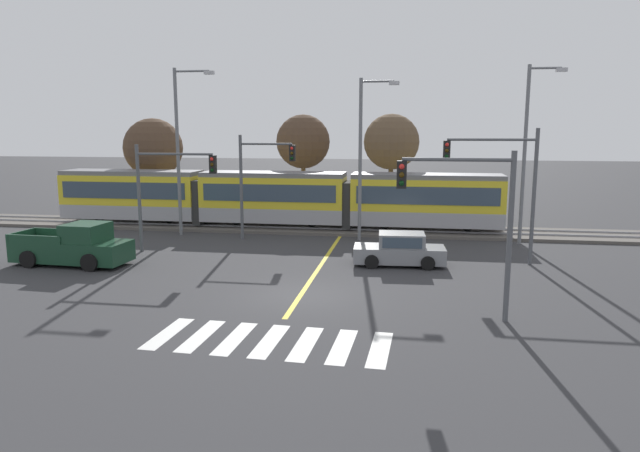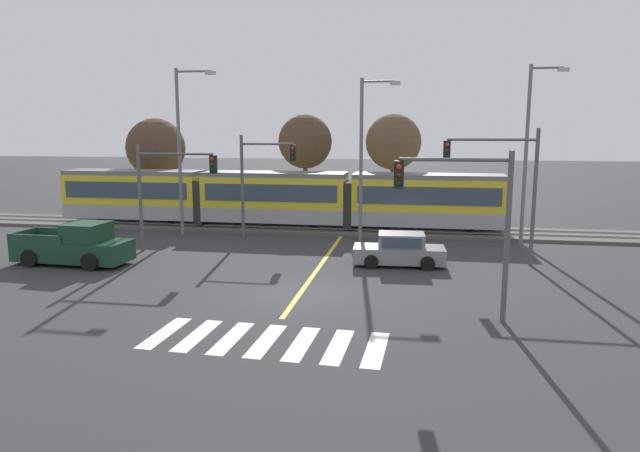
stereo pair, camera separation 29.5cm
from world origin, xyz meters
name	(u,v)px [view 2 (the right image)]	position (x,y,z in m)	size (l,w,h in m)	color
ground_plane	(299,295)	(0.00, 0.00, 0.00)	(200.00, 200.00, 0.00)	#333335
track_bed	(345,229)	(0.00, 14.17, 0.09)	(120.00, 4.00, 0.18)	#56514C
rail_near	(344,229)	(0.00, 13.45, 0.23)	(120.00, 0.08, 0.10)	#939399
rail_far	(347,225)	(0.00, 14.89, 0.23)	(120.00, 0.08, 0.10)	#939399
light_rail_tram	(275,197)	(-4.48, 14.16, 2.05)	(28.00, 2.64, 3.43)	#9E9EA3
crosswalk_stripe_0	(165,333)	(-3.30, -4.74, 0.00)	(0.56, 2.80, 0.01)	silver
crosswalk_stripe_1	(198,335)	(-2.20, -4.79, 0.00)	(0.56, 2.80, 0.01)	silver
crosswalk_stripe_2	(231,338)	(-1.10, -4.83, 0.00)	(0.56, 2.80, 0.01)	silver
crosswalk_stripe_3	(266,341)	(0.00, -4.88, 0.00)	(0.56, 2.80, 0.01)	silver
crosswalk_stripe_4	(301,343)	(1.10, -4.93, 0.00)	(0.56, 2.80, 0.01)	silver
crosswalk_stripe_5	(338,346)	(2.20, -4.97, 0.00)	(0.56, 2.80, 0.01)	silver
crosswalk_stripe_6	(376,349)	(3.30, -5.02, 0.00)	(0.56, 2.80, 0.01)	silver
lane_centre_line	(320,266)	(0.00, 4.64, 0.00)	(0.20, 15.05, 0.01)	gold
sedan_crossing	(399,251)	(3.62, 5.51, 0.70)	(4.28, 2.08, 1.52)	gray
pickup_truck	(75,246)	(-11.39, 3.20, 0.84)	(5.50, 2.45, 1.98)	#193D28
traffic_light_mid_right	(504,176)	(8.26, 6.56, 4.16)	(4.25, 0.38, 6.32)	#515459
traffic_light_mid_left	(167,181)	(-8.15, 6.45, 3.67)	(4.25, 0.38, 5.51)	#515459
traffic_light_far_left	(260,172)	(-4.45, 10.66, 3.87)	(3.25, 0.38, 5.95)	#515459
traffic_light_near_right	(467,207)	(5.94, -1.91, 3.78)	(3.75, 0.38, 5.61)	#515459
street_lamp_west	(182,143)	(-9.28, 11.22, 5.49)	(2.46, 0.28, 9.73)	slate
street_lamp_centre	(365,150)	(1.42, 11.24, 5.10)	(2.18, 0.28, 9.03)	slate
street_lamp_east	(529,146)	(10.24, 11.66, 5.38)	(1.99, 0.28, 9.64)	slate
bare_tree_far_west	(156,148)	(-14.12, 17.82, 4.94)	(4.17, 4.17, 7.04)	brown
bare_tree_west	(305,142)	(-3.62, 19.74, 5.36)	(3.84, 3.84, 7.31)	brown
bare_tree_east	(393,142)	(2.68, 18.71, 5.39)	(3.77, 3.77, 7.30)	brown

